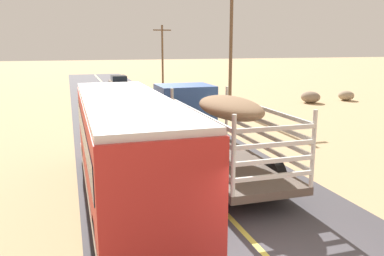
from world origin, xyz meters
TOP-DOWN VIEW (x-y plane):
  - livestock_truck at (1.06, 9.02)m, footprint 2.53×9.70m
  - bus at (-2.50, 5.29)m, footprint 2.54×10.00m
  - car_far at (1.11, 36.70)m, footprint 1.80×4.40m
  - power_pole_mid at (7.15, 20.21)m, footprint 2.20×0.24m
  - power_pole_far at (7.15, 41.70)m, footprint 2.20×0.24m
  - boulder_near_shoulder at (18.86, 22.09)m, footprint 1.31×1.33m
  - boulder_far_horizon at (15.06, 21.76)m, footprint 1.55×1.60m

SIDE VIEW (x-z plane):
  - boulder_near_shoulder at x=18.86m, z-range 0.00..0.84m
  - boulder_far_horizon at x=15.06m, z-range 0.00..0.94m
  - car_far at x=1.11m, z-range -0.04..1.42m
  - bus at x=-2.50m, z-range 0.14..3.35m
  - livestock_truck at x=1.06m, z-range 0.28..3.30m
  - power_pole_far at x=7.15m, z-range 0.28..7.35m
  - power_pole_mid at x=7.15m, z-range 0.30..9.05m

